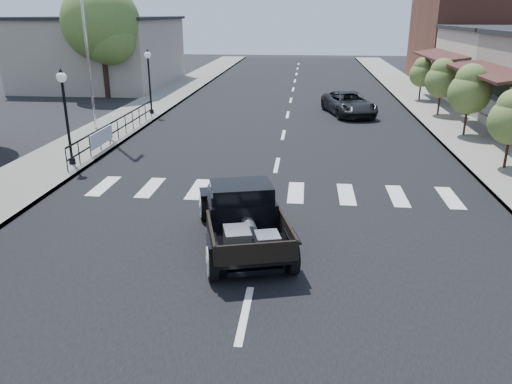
# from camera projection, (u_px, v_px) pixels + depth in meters

# --- Properties ---
(ground) EXTENTS (120.00, 120.00, 0.00)m
(ground) POSITION_uv_depth(u_px,v_px,m) (259.00, 247.00, 12.36)
(ground) COLOR black
(ground) RESTS_ON ground
(road) EXTENTS (14.00, 80.00, 0.02)m
(road) POSITION_uv_depth(u_px,v_px,m) (286.00, 122.00, 26.40)
(road) COLOR black
(road) RESTS_ON ground
(road_markings) EXTENTS (12.00, 60.00, 0.06)m
(road_markings) POSITION_uv_depth(u_px,v_px,m) (281.00, 146.00, 21.72)
(road_markings) COLOR silver
(road_markings) RESTS_ON ground
(sidewalk_left) EXTENTS (3.00, 80.00, 0.15)m
(sidewalk_left) POSITION_uv_depth(u_px,v_px,m) (130.00, 118.00, 27.18)
(sidewalk_left) COLOR gray
(sidewalk_left) RESTS_ON ground
(sidewalk_right) EXTENTS (3.00, 80.00, 0.15)m
(sidewalk_right) POSITION_uv_depth(u_px,v_px,m) (452.00, 124.00, 25.57)
(sidewalk_right) COLOR gray
(sidewalk_right) RESTS_ON ground
(low_building_left) EXTENTS (10.00, 12.00, 5.00)m
(low_building_left) POSITION_uv_depth(u_px,v_px,m) (103.00, 53.00, 39.15)
(low_building_left) COLOR #A29688
(low_building_left) RESTS_ON ground
(far_building_right) EXTENTS (11.00, 10.00, 7.00)m
(far_building_right) POSITION_uv_depth(u_px,v_px,m) (491.00, 39.00, 39.66)
(far_building_right) COLOR brown
(far_building_right) RESTS_ON ground
(railing) EXTENTS (0.08, 10.00, 1.00)m
(railing) POSITION_uv_depth(u_px,v_px,m) (118.00, 128.00, 22.19)
(railing) COLOR black
(railing) RESTS_ON sidewalk_left
(banner) EXTENTS (0.04, 2.20, 0.60)m
(banner) POSITION_uv_depth(u_px,v_px,m) (102.00, 143.00, 20.38)
(banner) COLOR silver
(banner) RESTS_ON sidewalk_left
(lamp_post_b) EXTENTS (0.36, 0.36, 3.47)m
(lamp_post_b) POSITION_uv_depth(u_px,v_px,m) (67.00, 118.00, 18.06)
(lamp_post_b) COLOR black
(lamp_post_b) RESTS_ON sidewalk_left
(lamp_post_c) EXTENTS (0.36, 0.36, 3.47)m
(lamp_post_c) POSITION_uv_depth(u_px,v_px,m) (150.00, 82.00, 27.42)
(lamp_post_c) COLOR black
(lamp_post_c) RESTS_ON sidewalk_left
(big_tree_far) EXTENTS (5.05, 5.05, 7.42)m
(big_tree_far) POSITION_uv_depth(u_px,v_px,m) (103.00, 41.00, 32.88)
(big_tree_far) COLOR #4E6A2D
(big_tree_far) RESTS_ON ground
(small_tree_b) EXTENTS (1.64, 1.64, 2.74)m
(small_tree_b) POSITION_uv_depth(u_px,v_px,m) (510.00, 131.00, 17.73)
(small_tree_b) COLOR #576D32
(small_tree_b) RESTS_ON sidewalk_right
(small_tree_c) EXTENTS (1.86, 1.86, 3.10)m
(small_tree_c) POSITION_uv_depth(u_px,v_px,m) (468.00, 101.00, 22.47)
(small_tree_c) COLOR #576D32
(small_tree_c) RESTS_ON sidewalk_right
(small_tree_d) EXTENTS (1.76, 1.76, 2.93)m
(small_tree_d) POSITION_uv_depth(u_px,v_px,m) (441.00, 88.00, 27.14)
(small_tree_d) COLOR #576D32
(small_tree_d) RESTS_ON sidewalk_right
(small_tree_e) EXTENTS (1.55, 1.55, 2.58)m
(small_tree_e) POSITION_uv_depth(u_px,v_px,m) (421.00, 80.00, 31.90)
(small_tree_e) COLOR #576D32
(small_tree_e) RESTS_ON sidewalk_right
(hotrod_pickup) EXTENTS (3.24, 4.95, 1.58)m
(hotrod_pickup) POSITION_uv_depth(u_px,v_px,m) (243.00, 216.00, 12.19)
(hotrod_pickup) COLOR black
(hotrod_pickup) RESTS_ON ground
(second_car) EXTENTS (3.23, 5.02, 1.29)m
(second_car) POSITION_uv_depth(u_px,v_px,m) (349.00, 104.00, 28.06)
(second_car) COLOR black
(second_car) RESTS_ON ground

